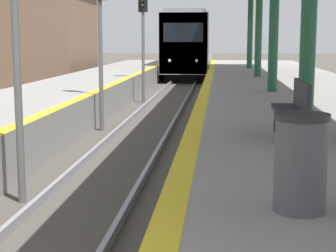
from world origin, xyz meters
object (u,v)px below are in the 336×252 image
bench (293,108)px  trash_bin (300,162)px  signal_near (14,0)px  signal_far (143,24)px  signal_mid (100,18)px  train (193,44)px

bench → trash_bin: bearing=-96.3°
signal_near → bench: bearing=7.7°
signal_far → signal_mid: bearing=-91.9°
signal_near → signal_far: same height
bench → train: bearing=95.4°
trash_bin → bench: bearing=83.7°
train → bench: 34.80m
train → bench: train is taller
signal_far → trash_bin: size_ratio=4.98×
train → trash_bin: bearing=-85.8°
signal_near → signal_mid: size_ratio=1.00×
signal_mid → bench: 8.15m
signal_near → signal_mid: 7.16m
train → signal_far: 20.96m
signal_mid → bench: size_ratio=3.00×
signal_mid → signal_far: (0.24, 7.15, 0.00)m
signal_near → signal_mid: bearing=91.6°
bench → signal_near: bearing=-172.3°
train → signal_mid: size_ratio=5.11×
signal_mid → trash_bin: 11.40m
signal_mid → trash_bin: bearing=-68.7°
signal_mid → bench: (4.53, -6.57, -1.68)m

